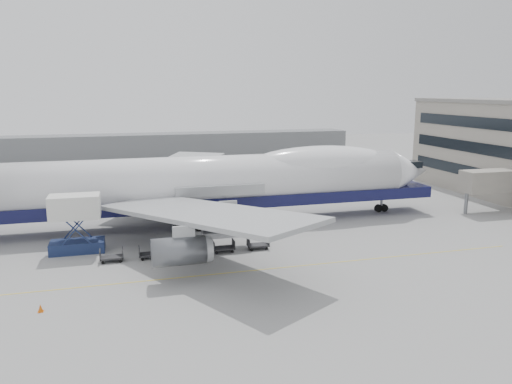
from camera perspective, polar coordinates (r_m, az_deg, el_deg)
name	(u,v)px	position (r m, az deg, el deg)	size (l,w,h in m)	color
ground	(228,252)	(53.84, -3.24, -6.91)	(260.00, 260.00, 0.00)	gray
apron_line	(241,272)	(48.33, -1.70, -9.08)	(60.00, 0.15, 0.01)	gold
hangar	(122,149)	(120.71, -15.08, 4.72)	(110.00, 8.00, 7.00)	slate
airliner	(212,181)	(64.00, -5.02, 1.24)	(67.00, 55.30, 19.98)	white
catering_truck	(76,221)	(56.34, -19.91, -3.09)	(5.64, 3.97, 6.24)	#19264C
traffic_cone	(40,308)	(43.46, -23.41, -12.09)	(0.44, 0.44, 0.64)	#D75A0B
dolly_0	(112,257)	(52.88, -16.18, -7.11)	(2.30, 1.35, 1.30)	#2D2D30
dolly_1	(150,253)	(52.92, -11.98, -6.88)	(2.30, 1.35, 1.30)	#2D2D30
dolly_2	(188,250)	(53.25, -7.82, -6.61)	(2.30, 1.35, 1.30)	#2D2D30
dolly_3	(223,247)	(53.85, -3.74, -6.32)	(2.30, 1.35, 1.30)	#2D2D30
dolly_4	(258,244)	(54.71, 0.23, -6.00)	(2.30, 1.35, 1.30)	#2D2D30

